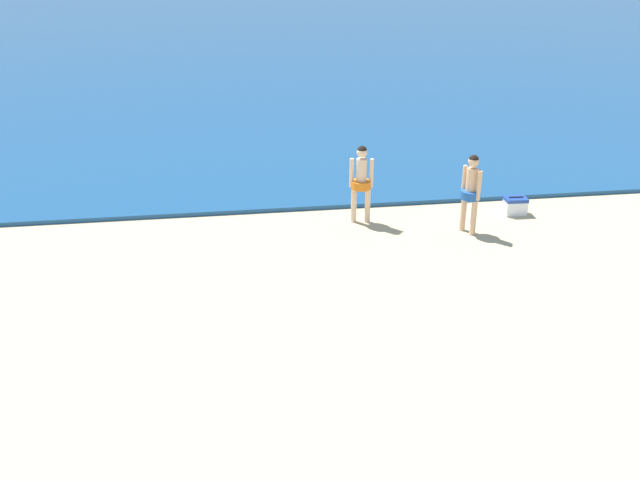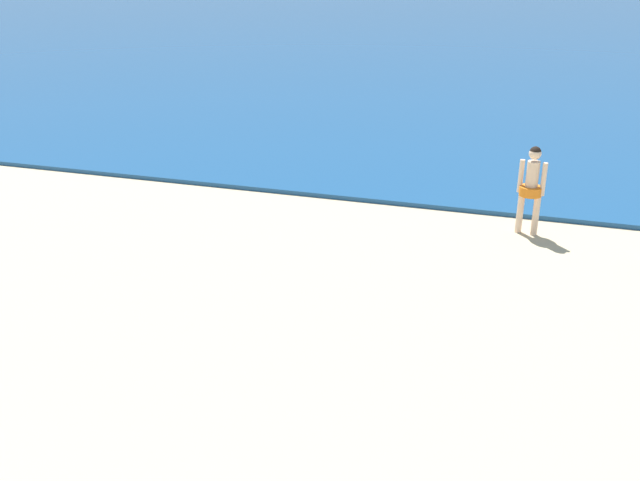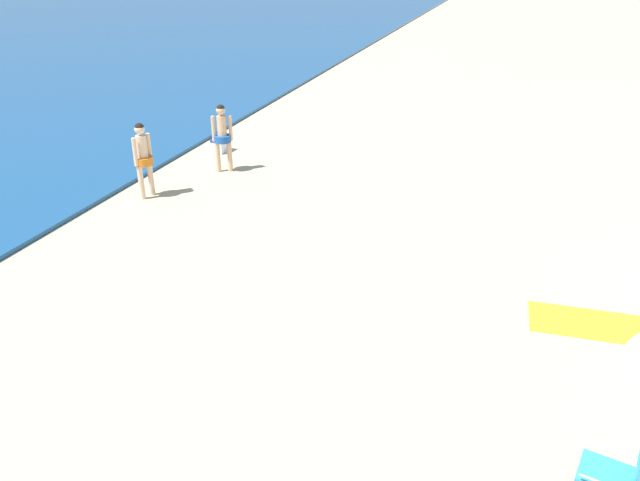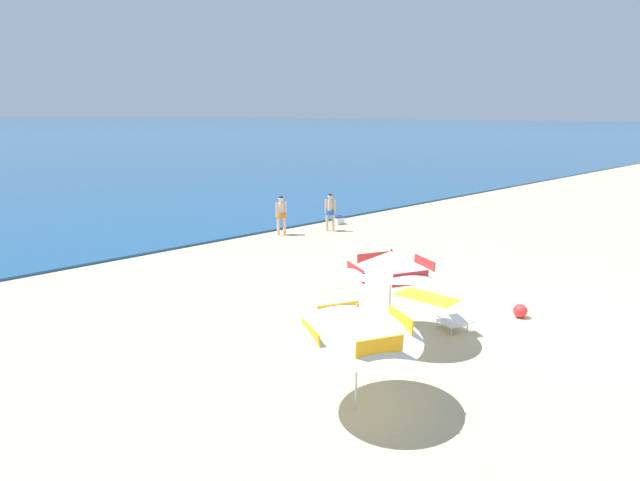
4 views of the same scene
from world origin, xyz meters
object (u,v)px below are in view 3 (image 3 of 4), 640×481
object	(u,v)px
lounge_chair_beside_umbrella	(624,476)
cooler_box	(220,145)
person_standing_beside	(143,155)
person_standing_near_shore	(222,133)
beach_towel	(589,324)

from	to	relation	value
lounge_chair_beside_umbrella	cooler_box	bearing A→B (deg)	45.79
person_standing_beside	cooler_box	world-z (taller)	person_standing_beside
person_standing_near_shore	person_standing_beside	size ratio (longest dim) A/B	0.99
person_standing_near_shore	cooler_box	xyz separation A→B (m)	(1.42, 0.84, -0.80)
lounge_chair_beside_umbrella	beach_towel	world-z (taller)	lounge_chair_beside_umbrella
cooler_box	beach_towel	world-z (taller)	cooler_box
person_standing_beside	cooler_box	size ratio (longest dim) A/B	3.44
beach_towel	cooler_box	bearing A→B (deg)	57.97
person_standing_near_shore	beach_towel	distance (m)	9.77
person_standing_beside	beach_towel	size ratio (longest dim) A/B	0.97
person_standing_near_shore	cooler_box	world-z (taller)	person_standing_near_shore
person_standing_beside	beach_towel	bearing A→B (deg)	-103.84
lounge_chair_beside_umbrella	person_standing_near_shore	distance (m)	11.87
person_standing_beside	person_standing_near_shore	bearing A→B (deg)	-22.56
person_standing_beside	beach_towel	world-z (taller)	person_standing_beside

